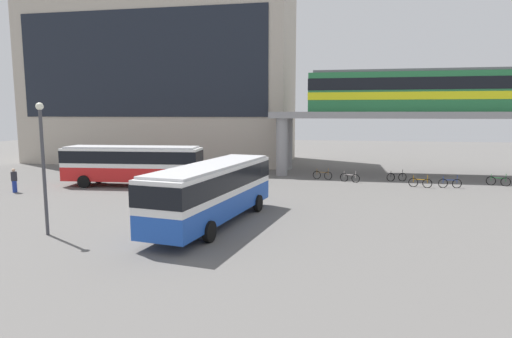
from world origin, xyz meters
name	(u,v)px	position (x,y,z in m)	size (l,w,h in m)	color
ground_plane	(234,186)	(0.00, 10.00, 0.00)	(120.00, 120.00, 0.00)	#605E5B
station_building	(164,78)	(-12.86, 27.10, 10.09)	(30.97, 12.93, 20.18)	#B2A899
elevated_platform	(432,121)	(16.68, 19.15, 5.09)	(29.81, 6.05, 5.97)	gray
train	(423,90)	(15.71, 19.15, 7.94)	(20.89, 2.96, 3.84)	#26723F
bus_main	(213,187)	(1.66, -1.52, 1.99)	(4.30, 11.31, 3.22)	#1E4CB2
bus_secondary	(132,162)	(-8.07, 8.70, 1.99)	(11.21, 3.40, 3.22)	red
bicycle_green	(498,181)	(21.05, 14.38, 0.36)	(1.69, 0.69, 1.04)	black
bicycle_silver	(350,178)	(9.21, 14.01, 0.36)	(1.65, 0.79, 1.04)	black
bicycle_brown	(322,175)	(6.86, 15.17, 0.36)	(1.74, 0.55, 1.04)	black
bicycle_orange	(420,183)	(14.65, 12.38, 0.36)	(1.73, 0.57, 1.04)	black
bicycle_blue	(450,183)	(16.92, 12.56, 0.36)	(1.79, 0.17, 1.04)	black
bicycle_black	(397,177)	(13.22, 15.25, 0.36)	(1.73, 0.56, 1.04)	black
pedestrian_by_bike_rack	(14,181)	(-15.46, 4.50, 0.84)	(0.47, 0.47, 1.78)	navy
lamp_post	(43,158)	(-5.69, -5.06, 3.75)	(0.36, 0.36, 6.37)	#3F3F44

